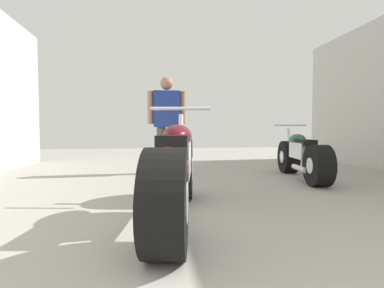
% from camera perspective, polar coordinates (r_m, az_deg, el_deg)
% --- Properties ---
extents(ground_plane, '(16.68, 16.68, 0.00)m').
position_cam_1_polar(ground_plane, '(3.29, 6.00, -9.82)').
color(ground_plane, '#9E998E').
extents(motorcycle_maroon_cruiser, '(0.67, 2.03, 0.95)m').
position_cam_1_polar(motorcycle_maroon_cruiser, '(2.31, -3.32, -5.40)').
color(motorcycle_maroon_cruiser, black).
rests_on(motorcycle_maroon_cruiser, ground_plane).
extents(motorcycle_black_naked, '(0.57, 1.74, 0.81)m').
position_cam_1_polar(motorcycle_black_naked, '(4.56, 20.60, -2.30)').
color(motorcycle_black_naked, black).
rests_on(motorcycle_black_naked, ground_plane).
extents(mechanic_in_blue, '(0.63, 0.24, 1.58)m').
position_cam_1_polar(mechanic_in_blue, '(4.85, -4.92, 4.86)').
color(mechanic_in_blue, '#4C4C4C').
rests_on(mechanic_in_blue, ground_plane).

